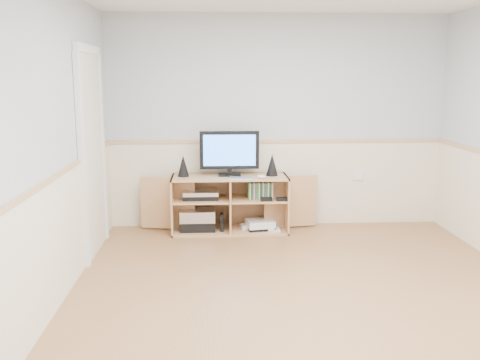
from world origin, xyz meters
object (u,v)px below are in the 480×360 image
media_cabinet (230,202)px  keyboard (242,178)px  monitor (229,152)px  game_consoles (259,225)px

media_cabinet → keyboard: 0.40m
monitor → game_consoles: 0.93m
monitor → keyboard: monitor is taller
monitor → game_consoles: monitor is taller
monitor → keyboard: 0.36m
keyboard → game_consoles: bearing=38.8°
media_cabinet → game_consoles: size_ratio=4.54×
media_cabinet → monitor: 0.60m
monitor → keyboard: (0.14, -0.19, -0.28)m
monitor → keyboard: size_ratio=2.31×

